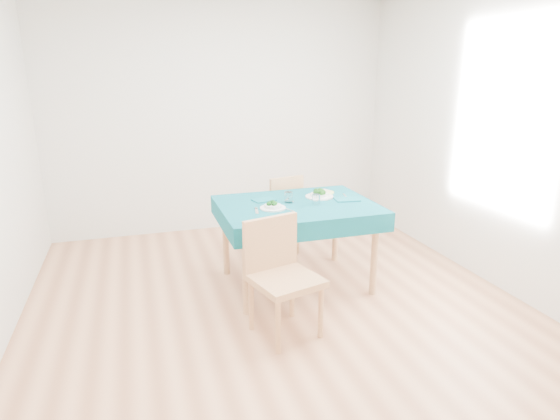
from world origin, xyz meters
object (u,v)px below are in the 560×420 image
object	(u,v)px
chair_far	(278,209)
side_plate	(324,192)
bowl_far	(320,193)
table	(296,244)
bowl_near	(273,205)
chair_near	(286,263)

from	to	relation	value
chair_far	side_plate	size ratio (longest dim) A/B	4.85
chair_far	bowl_far	size ratio (longest dim) A/B	3.66
side_plate	table	bearing A→B (deg)	-143.03
chair_far	side_plate	bearing A→B (deg)	106.05
chair_far	bowl_near	distance (m)	1.01
bowl_far	chair_far	bearing A→B (deg)	105.37
bowl_near	bowl_far	distance (m)	0.56
table	chair_far	xyz separation A→B (m)	(0.09, 0.81, 0.09)
bowl_near	side_plate	world-z (taller)	bowl_near
table	chair_far	bearing A→B (deg)	83.98
table	bowl_far	distance (m)	0.52
bowl_near	side_plate	xyz separation A→B (m)	(0.62, 0.37, -0.03)
chair_far	side_plate	xyz separation A→B (m)	(0.29, -0.53, 0.29)
chair_near	side_plate	world-z (taller)	chair_near
chair_near	chair_far	world-z (taller)	chair_near
table	chair_far	distance (m)	0.82
table	chair_near	size ratio (longest dim) A/B	1.20
table	chair_far	size ratio (longest dim) A/B	1.43
side_plate	bowl_near	bearing A→B (deg)	-149.34
chair_near	bowl_far	size ratio (longest dim) A/B	4.36
bowl_near	bowl_far	size ratio (longest dim) A/B	0.85
bowl_near	bowl_far	xyz separation A→B (m)	(0.51, 0.23, 0.01)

